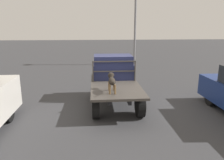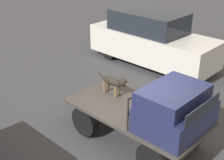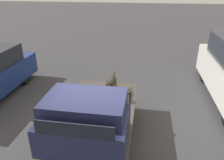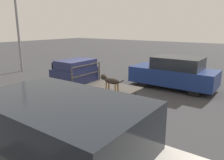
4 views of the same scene
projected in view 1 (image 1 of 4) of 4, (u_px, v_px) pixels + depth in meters
The scene contains 6 objects.
ground_plane at pixel (115, 106), 8.47m from camera, with size 80.00×80.00×0.00m, color #38383A.
flatbed_truck at pixel (115, 91), 8.32m from camera, with size 3.56×1.81×0.87m.
truck_cab at pixel (113, 67), 9.18m from camera, with size 1.26×1.69×0.96m.
truck_headboard at pixel (114, 68), 8.51m from camera, with size 0.04×1.69×0.82m.
dog at pixel (112, 80), 7.25m from camera, with size 1.07×0.23×0.62m.
light_pole_near at pixel (136, 0), 16.15m from camera, with size 0.51×0.51×7.02m.
Camera 1 is at (-7.94, 0.76, 3.02)m, focal length 35.00 mm.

